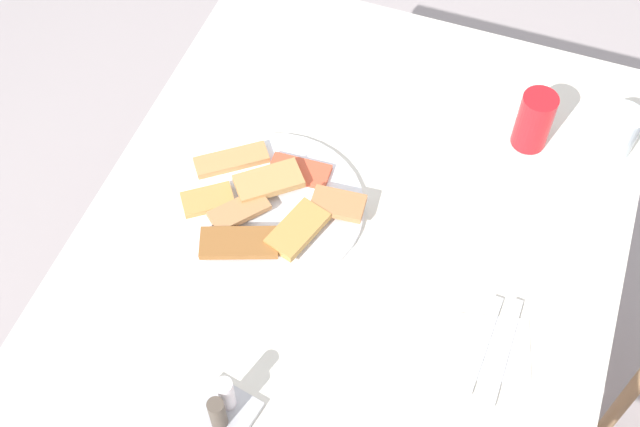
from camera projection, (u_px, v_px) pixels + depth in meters
name	position (u px, v px, depth m)	size (l,w,h in m)	color
ground_plane	(343.00, 390.00, 2.08)	(6.00, 6.00, 0.00)	#AEA2A2
dining_table	(351.00, 254.00, 1.55)	(1.15, 0.93, 0.71)	silver
pide_platter	(270.00, 205.00, 1.51)	(0.33, 0.34, 0.04)	white
soda_can	(534.00, 121.00, 1.56)	(0.07, 0.07, 0.12)	red
drinking_glass	(618.00, 131.00, 1.56)	(0.07, 0.07, 0.10)	silver
paper_napkin	(494.00, 348.00, 1.36)	(0.12, 0.12, 0.00)	white
fork	(483.00, 344.00, 1.36)	(0.18, 0.02, 0.01)	silver
spoon	(505.00, 351.00, 1.36)	(0.20, 0.01, 0.01)	silver
condiment_caddy	(223.00, 409.00, 1.28)	(0.11, 0.11, 0.09)	#B2B2B7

